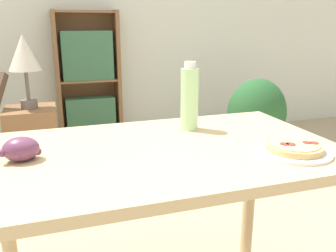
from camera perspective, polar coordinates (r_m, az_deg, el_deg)
name	(u,v)px	position (r m, az deg, el deg)	size (l,w,h in m)	color
wall_back	(85,12)	(3.69, -13.16, 17.42)	(8.00, 0.05, 2.60)	silver
dining_table	(160,178)	(1.28, -1.25, -8.32)	(1.25, 0.75, 0.77)	#D1B27F
pizza_on_plate	(294,149)	(1.26, 19.59, -3.45)	(0.25, 0.25, 0.04)	white
grape_bunch	(21,149)	(1.21, -22.48, -3.44)	(0.13, 0.09, 0.08)	#6B3856
drink_bottle	(189,98)	(1.43, 3.46, 4.48)	(0.07, 0.07, 0.28)	#B7EAA3
bookshelf	(89,85)	(3.59, -12.56, 6.36)	(0.61, 0.24, 1.31)	brown
side_table	(35,151)	(2.70, -20.63, -3.84)	(0.34, 0.34, 0.63)	brown
table_lamp	(24,56)	(2.56, -22.10, 10.33)	(0.21, 0.21, 0.49)	#665B51
potted_plant_floor	(256,117)	(3.33, 13.99, 1.46)	(0.55, 0.47, 0.72)	#BCB2A3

